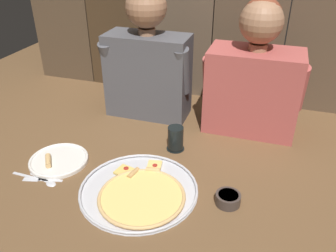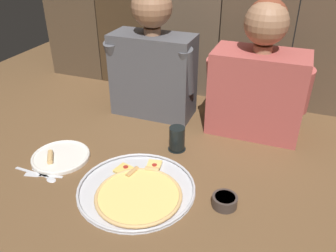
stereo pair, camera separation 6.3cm
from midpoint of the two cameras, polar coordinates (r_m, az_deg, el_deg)
The scene contains 10 objects.
ground_plane at distance 1.35m, azimuth 0.70°, elevation -8.82°, with size 3.20×3.20×0.00m, color brown.
pizza_tray at distance 1.29m, azimuth -3.64°, elevation -10.61°, with size 0.44×0.44×0.03m.
dinner_plate at distance 1.52m, azimuth -16.15°, elevation -4.88°, with size 0.24×0.24×0.03m.
drinking_glass at distance 1.49m, azimuth 2.70°, elevation -2.13°, with size 0.08×0.08×0.11m.
dipping_bowl at distance 1.25m, azimuth 10.80°, elevation -12.00°, with size 0.09×0.09×0.04m.
table_fork at distance 1.48m, azimuth -20.62°, elevation -7.07°, with size 0.13×0.02×0.01m.
table_knife at distance 1.44m, azimuth -18.69°, elevation -7.75°, with size 0.15×0.05×0.01m.
table_spoon at distance 1.42m, azimuth -18.05°, elevation -8.00°, with size 0.14×0.06×0.01m.
diner_left at distance 1.71m, azimuth -1.44°, elevation 11.15°, with size 0.44×0.21×0.64m.
diner_right at distance 1.60m, azimuth 15.83°, elevation 7.63°, with size 0.45×0.23×0.60m.
Camera 2 is at (0.39, -0.98, 0.84)m, focal length 37.00 mm.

